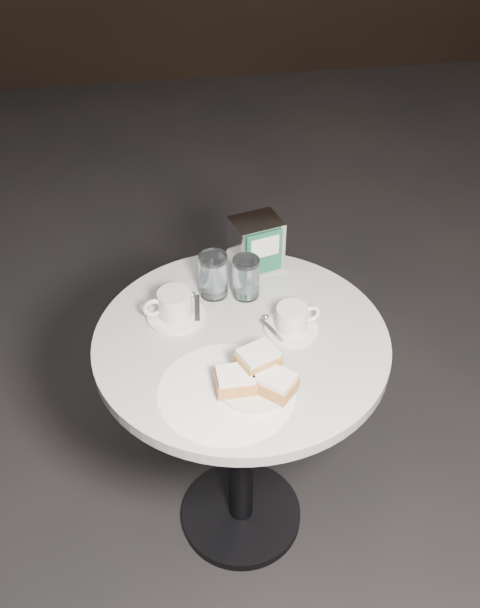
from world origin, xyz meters
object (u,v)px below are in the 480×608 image
Objects in this scene: napkin_dispenser at (256,244)px; beignet_plate at (256,377)px; cafe_table at (241,394)px; water_glass_left at (213,276)px; coffee_cup_left at (175,307)px; coffee_cup_right at (292,320)px; water_glass_right at (246,278)px.

beignet_plate is at bearing -114.45° from napkin_dispenser.
cafe_table is 5.19× the size of napkin_dispenser.
cafe_table is 6.43× the size of water_glass_left.
coffee_cup_left is 0.28m from coffee_cup_right.
napkin_dispenser reaches higher than water_glass_left.
water_glass_left reaches higher than cafe_table.
coffee_cup_right is (0.27, -0.09, -0.00)m from coffee_cup_left.
coffee_cup_left is at bearing 146.34° from cafe_table.
water_glass_left is 1.06× the size of water_glass_right.
napkin_dispenser is (0.05, 0.11, 0.02)m from water_glass_right.
napkin_dispenser is (0.08, 0.43, 0.04)m from beignet_plate.
napkin_dispenser is (0.23, 0.17, 0.04)m from coffee_cup_left.
water_glass_right reaches higher than coffee_cup_right.
napkin_dispenser reaches higher than coffee_cup_left.
coffee_cup_left is at bearing 153.62° from coffee_cup_right.
napkin_dispenser is (0.12, 0.10, 0.02)m from water_glass_left.
napkin_dispenser is at bearing 79.81° from beignet_plate.
beignet_plate reaches higher than coffee_cup_right.
napkin_dispenser is (-0.04, 0.26, 0.04)m from coffee_cup_right.
beignet_plate is at bearing -81.96° from water_glass_left.
water_glass_left reaches higher than coffee_cup_left.
cafe_table is at bearing 91.70° from beignet_plate.
water_glass_right is at bearing -126.19° from napkin_dispenser.
coffee_cup_left is (-0.15, 0.26, 0.00)m from beignet_plate.
water_glass_right is at bearing 8.16° from coffee_cup_left.
coffee_cup_right is at bearing -95.44° from napkin_dispenser.
water_glass_left is (0.10, 0.07, 0.02)m from coffee_cup_left.
water_glass_left is at bearing 98.04° from beignet_plate.
water_glass_left is at bearing 103.83° from cafe_table.
coffee_cup_right is 1.26× the size of water_glass_left.
coffee_cup_left is at bearing 120.22° from beignet_plate.
napkin_dispenser is at bearing 68.07° from water_glass_right.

